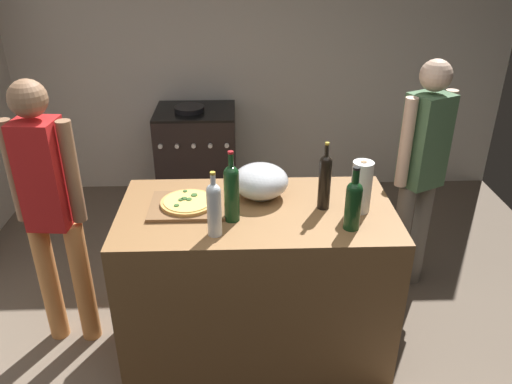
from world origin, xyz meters
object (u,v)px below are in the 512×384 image
Objects in this scene: paper_towel_roll at (361,187)px; wine_bottle_green at (232,191)px; wine_bottle_dark at (353,203)px; mixing_bowl at (260,181)px; stove at (197,157)px; wine_bottle_clear at (214,207)px; pizza at (188,202)px; person_in_stripes at (50,205)px; wine_bottle_amber at (325,180)px; person_in_red at (421,166)px.

paper_towel_roll is 0.75× the size of wine_bottle_green.
wine_bottle_dark is 0.59m from wine_bottle_green.
stove is (-0.48, 1.67, -0.56)m from mixing_bowl.
wine_bottle_clear reaches higher than wine_bottle_dark.
pizza reaches higher than stove.
person_in_stripes reaches higher than paper_towel_roll.
mixing_bowl is 1.82m from stove.
wine_bottle_green reaches higher than stove.
wine_bottle_dark is 0.67m from wine_bottle_clear.
stove is at bearing 118.28° from paper_towel_roll.
paper_towel_roll is at bearing -4.35° from person_in_stripes.
pizza is 1.03× the size of paper_towel_roll.
stove is (-0.25, 2.05, -0.62)m from wine_bottle_clear.
person_in_stripes is at bearing 176.54° from wine_bottle_amber.
wine_bottle_green is 1.36m from person_in_red.
mixing_bowl is at bearing -159.21° from person_in_red.
person_in_red reaches higher than wine_bottle_clear.
wine_bottle_amber is (0.56, 0.25, 0.02)m from wine_bottle_clear.
wine_bottle_dark is 0.88× the size of wine_bottle_green.
person_in_stripes reaches higher than wine_bottle_clear.
person_in_red is (1.18, 0.64, -0.17)m from wine_bottle_green.
stove is at bearing 139.86° from person_in_red.
wine_bottle_amber is 0.49m from wine_bottle_green.
wine_bottle_amber is at bearing 12.92° from wine_bottle_green.
person_in_stripes is 2.21m from person_in_red.
mixing_bowl is 0.46m from wine_bottle_clear.
paper_towel_roll is 0.85× the size of wine_bottle_dark.
wine_bottle_dark is at bearing -10.91° from person_in_stripes.
wine_bottle_green is at bearing 169.98° from wine_bottle_dark.
wine_bottle_green is (0.08, 0.14, 0.02)m from wine_bottle_clear.
person_in_stripes reaches higher than person_in_red.
person_in_red is at bearing 51.22° from wine_bottle_dark.
wine_bottle_dark reaches higher than pizza.
paper_towel_roll reaches higher than stove.
mixing_bowl is 0.56m from wine_bottle_dark.
person_in_stripes is at bearing -168.41° from person_in_red.
stove is at bearing 99.74° from wine_bottle_green.
pizza is at bearing -4.65° from person_in_stripes.
person_in_red is (2.16, 0.44, -0.01)m from person_in_stripes.
wine_bottle_green reaches higher than mixing_bowl.
person_in_stripes reaches higher than wine_bottle_green.
wine_bottle_clear is 2.16m from stove.
wine_bottle_clear is at bearing -20.49° from person_in_stripes.
wine_bottle_clear is at bearing -120.70° from wine_bottle_green.
pizza is at bearing 163.61° from wine_bottle_dark.
person_in_red is at bearing 47.50° from paper_towel_roll.
person_in_stripes is (-0.98, 0.20, -0.17)m from wine_bottle_green.
mixing_bowl is 0.30m from wine_bottle_green.
paper_towel_roll is at bearing -61.72° from stove.
mixing_bowl is 1.09× the size of paper_towel_roll.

